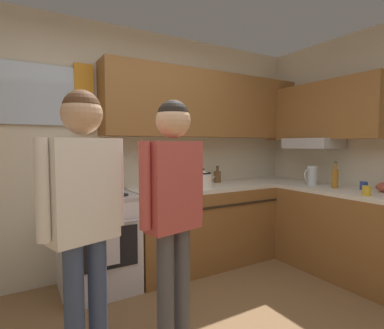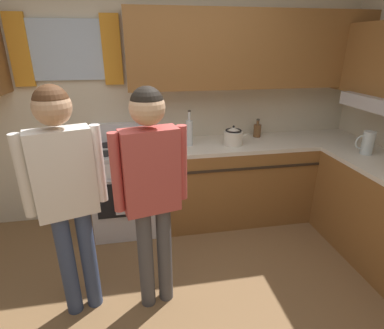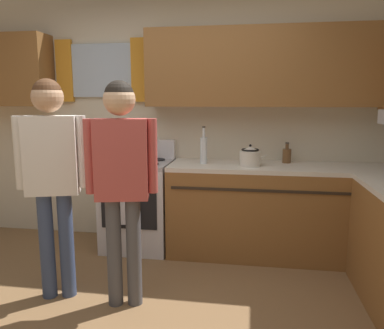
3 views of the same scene
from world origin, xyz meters
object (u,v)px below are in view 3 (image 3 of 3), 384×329
Objects in this scene: bottle_squat_brown at (287,155)px; adult_left at (52,164)px; stove_oven at (139,203)px; stovetop_kettle at (250,156)px; adult_in_plaid at (121,168)px; bottle_tall_clear at (204,149)px.

adult_left reaches higher than bottle_squat_brown.
stove_oven is 1.58m from bottle_squat_brown.
adult_in_plaid is at bearing -130.88° from stovetop_kettle.
bottle_tall_clear is at bearing 171.53° from stovetop_kettle.
bottle_squat_brown is at bearing 6.09° from stove_oven.
adult_left reaches higher than adult_in_plaid.
stovetop_kettle is 0.16× the size of adult_left.
bottle_tall_clear is 0.22× the size of adult_in_plaid.
bottle_tall_clear is at bearing 47.10° from adult_left.
adult_in_plaid is at bearing -134.54° from bottle_squat_brown.
bottle_tall_clear is at bearing -0.99° from stove_oven.
adult_left reaches higher than stove_oven.
stove_oven is at bearing -173.91° from bottle_squat_brown.
adult_in_plaid reaches higher than bottle_tall_clear.
stovetop_kettle is at bearing -8.47° from bottle_tall_clear.
bottle_squat_brown is at bearing 11.90° from bottle_tall_clear.
adult_in_plaid is (0.23, -1.12, 0.57)m from stove_oven.
stovetop_kettle is (0.45, -0.07, -0.05)m from bottle_tall_clear.
stovetop_kettle reaches higher than bottle_squat_brown.
bottle_squat_brown is 0.12× the size of adult_left.
bottle_tall_clear is (-0.81, -0.17, 0.06)m from bottle_squat_brown.
adult_left is (-1.00, -1.08, 0.01)m from bottle_tall_clear.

